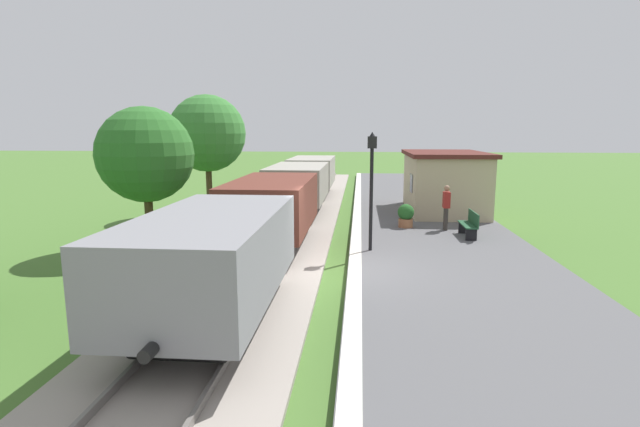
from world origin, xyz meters
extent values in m
plane|color=#47702D|center=(0.00, 0.00, 0.00)|extent=(160.00, 160.00, 0.00)
cube|color=#565659|center=(3.20, 0.00, 0.12)|extent=(6.00, 60.00, 0.25)
cube|color=silver|center=(0.40, 0.00, 0.25)|extent=(0.36, 60.00, 0.01)
cube|color=#9E9389|center=(-2.40, 0.00, 0.06)|extent=(3.80, 60.00, 0.12)
cube|color=slate|center=(-1.68, 0.00, 0.19)|extent=(0.07, 60.00, 0.14)
cube|color=slate|center=(-3.12, 0.00, 0.19)|extent=(0.07, 60.00, 0.14)
cube|color=gray|center=(-2.40, -3.68, 1.58)|extent=(2.50, 5.60, 1.60)
cube|color=black|center=(-2.40, -3.68, 0.93)|extent=(2.10, 5.15, 0.50)
cylinder|color=black|center=(-2.40, -1.89, 0.68)|extent=(1.56, 0.84, 0.84)
cylinder|color=black|center=(-2.40, -5.47, 0.68)|extent=(1.56, 0.84, 0.84)
cylinder|color=black|center=(-2.40, -0.73, 0.93)|extent=(0.20, 0.30, 0.20)
cylinder|color=black|center=(-2.40, -6.63, 0.93)|extent=(0.20, 0.30, 0.20)
cube|color=brown|center=(-2.40, 2.92, 1.58)|extent=(2.50, 5.60, 1.60)
cube|color=black|center=(-2.40, 2.92, 0.93)|extent=(2.10, 5.15, 0.50)
cylinder|color=black|center=(-2.40, 4.71, 0.68)|extent=(1.56, 0.84, 0.84)
cylinder|color=black|center=(-2.40, 1.13, 0.68)|extent=(1.56, 0.84, 0.84)
cylinder|color=black|center=(-2.40, 5.87, 0.93)|extent=(0.20, 0.30, 0.20)
cylinder|color=black|center=(-2.40, -0.03, 0.93)|extent=(0.20, 0.30, 0.20)
cube|color=gray|center=(-2.40, 9.52, 1.58)|extent=(2.50, 5.60, 1.60)
cube|color=black|center=(-2.40, 9.52, 0.93)|extent=(2.10, 5.15, 0.50)
cylinder|color=black|center=(-2.40, 11.31, 0.68)|extent=(1.56, 0.84, 0.84)
cylinder|color=black|center=(-2.40, 7.73, 0.68)|extent=(1.56, 0.84, 0.84)
cylinder|color=black|center=(-2.40, 12.47, 0.93)|extent=(0.20, 0.30, 0.20)
cylinder|color=black|center=(-2.40, 6.57, 0.93)|extent=(0.20, 0.30, 0.20)
cube|color=gray|center=(-2.40, 16.12, 1.58)|extent=(2.50, 5.60, 1.60)
cube|color=black|center=(-2.40, 16.12, 0.93)|extent=(2.10, 5.15, 0.50)
cylinder|color=black|center=(-2.40, 17.91, 0.68)|extent=(1.56, 0.84, 0.84)
cylinder|color=black|center=(-2.40, 14.33, 0.68)|extent=(1.56, 0.84, 0.84)
cylinder|color=black|center=(-2.40, 19.07, 0.93)|extent=(0.20, 0.30, 0.20)
cylinder|color=black|center=(-2.40, 13.17, 0.93)|extent=(0.20, 0.30, 0.20)
cube|color=tan|center=(4.40, 9.85, 1.55)|extent=(3.20, 5.50, 2.60)
cube|color=#51231E|center=(4.40, 9.85, 2.94)|extent=(3.50, 5.80, 0.18)
cube|color=black|center=(2.79, 8.75, 1.68)|extent=(0.03, 0.90, 0.80)
cube|color=#1E4C2D|center=(4.34, 4.34, 0.69)|extent=(0.42, 1.50, 0.04)
cube|color=#1E4C2D|center=(4.53, 4.34, 0.93)|extent=(0.04, 1.50, 0.45)
cube|color=black|center=(4.34, 3.74, 0.46)|extent=(0.38, 0.06, 0.42)
cube|color=black|center=(4.34, 4.94, 0.46)|extent=(0.38, 0.06, 0.42)
cylinder|color=#38332D|center=(3.77, 5.41, 0.68)|extent=(0.15, 0.15, 0.86)
cylinder|color=#38332D|center=(3.77, 5.57, 0.68)|extent=(0.15, 0.15, 0.86)
cube|color=maroon|center=(3.77, 5.49, 1.41)|extent=(0.24, 0.38, 0.60)
sphere|color=#936B51|center=(3.77, 5.49, 1.85)|extent=(0.22, 0.22, 0.22)
cylinder|color=#9E6642|center=(2.31, 5.91, 0.42)|extent=(0.56, 0.56, 0.34)
sphere|color=#235B23|center=(2.31, 5.91, 0.85)|extent=(0.64, 0.64, 0.64)
cylinder|color=black|center=(0.86, 2.12, 1.85)|extent=(0.11, 0.11, 3.20)
cube|color=black|center=(0.86, 2.12, 3.63)|extent=(0.28, 0.28, 0.36)
sphere|color=#F2E5BF|center=(0.86, 2.12, 3.63)|extent=(0.20, 0.20, 0.20)
cone|color=black|center=(0.86, 2.12, 3.87)|extent=(0.20, 0.20, 0.16)
cylinder|color=#4C3823|center=(-6.57, 2.63, 1.01)|extent=(0.28, 0.28, 2.02)
sphere|color=#2D6B28|center=(-6.57, 2.63, 3.20)|extent=(3.15, 3.15, 3.15)
cylinder|color=#4C3823|center=(-6.60, 9.22, 1.27)|extent=(0.28, 0.28, 2.53)
sphere|color=#387A33|center=(-6.60, 9.22, 3.86)|extent=(3.55, 3.55, 3.55)
camera|label=1|loc=(0.50, -12.58, 3.97)|focal=26.66mm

